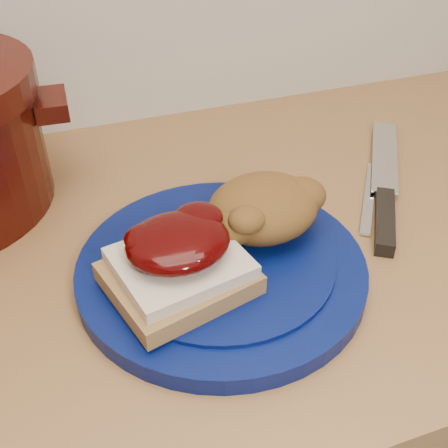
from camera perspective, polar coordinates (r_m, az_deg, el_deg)
name	(u,v)px	position (r m, az deg, el deg)	size (l,w,h in m)	color
plate	(221,269)	(0.57, -0.27, -4.55)	(0.29, 0.29, 0.02)	#05104B
sandwich	(179,261)	(0.52, -4.64, -3.78)	(0.15, 0.14, 0.06)	olive
stuffing_mound	(263,208)	(0.58, 3.99, 1.68)	(0.12, 0.10, 0.06)	brown
chef_knife	(385,201)	(0.70, 16.02, 2.29)	(0.18, 0.27, 0.02)	black
butter_knife	(369,196)	(0.71, 14.51, 2.73)	(0.16, 0.01, 0.00)	silver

